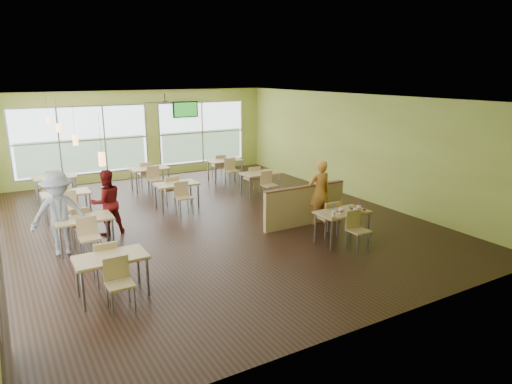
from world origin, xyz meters
TOP-DOWN VIEW (x-y plane):
  - room at (0.00, 0.00)m, footprint 12.00×12.04m
  - window_bays at (-2.65, 3.08)m, footprint 9.24×10.24m
  - main_table at (2.00, -3.00)m, footprint 1.22×1.52m
  - half_wall_divider at (2.00, -1.55)m, footprint 2.40×0.14m
  - dining_tables at (-1.05, 1.71)m, footprint 6.92×8.72m
  - pendant_lights at (-3.20, 0.68)m, footprint 0.11×7.31m
  - ceiling_fan at (-0.00, 3.00)m, footprint 1.25×1.25m
  - tv_backwall at (1.80, 5.90)m, footprint 1.00×0.07m
  - man_plaid at (2.40, -1.63)m, footprint 0.65×0.46m
  - patron_maroon at (-2.52, 0.31)m, footprint 0.83×0.68m
  - patron_grey at (-3.67, -0.48)m, footprint 1.23×0.78m
  - cup_blue at (1.61, -3.15)m, footprint 0.08×0.08m
  - cup_yellow at (1.81, -3.15)m, footprint 0.11×0.11m
  - cup_red_near at (2.15, -3.24)m, footprint 0.08×0.08m
  - cup_red_far at (2.29, -3.21)m, footprint 0.11×0.11m
  - food_basket at (2.35, -3.02)m, footprint 0.27×0.27m
  - ketchup_cup at (2.50, -3.18)m, footprint 0.07×0.07m
  - wrapper_left at (1.49, -3.30)m, footprint 0.19×0.18m
  - wrapper_mid at (1.95, -2.96)m, footprint 0.24×0.22m
  - wrapper_right at (2.31, -3.30)m, footprint 0.16×0.14m

SIDE VIEW (x-z plane):
  - half_wall_divider at x=2.00m, z-range 0.00..1.04m
  - dining_tables at x=-1.05m, z-range 0.20..1.07m
  - main_table at x=2.00m, z-range 0.20..1.07m
  - ketchup_cup at x=2.50m, z-range 0.75..0.78m
  - wrapper_left at x=1.49m, z-range 0.75..0.79m
  - wrapper_right at x=2.31m, z-range 0.75..0.79m
  - wrapper_mid at x=1.95m, z-range 0.75..0.80m
  - food_basket at x=2.35m, z-range 0.75..0.82m
  - patron_maroon at x=-2.52m, z-range 0.00..1.59m
  - cup_blue at x=1.61m, z-range 0.66..0.96m
  - cup_red_near at x=2.15m, z-range 0.66..0.96m
  - cup_red_far at x=2.29m, z-range 0.64..1.02m
  - cup_yellow at x=1.81m, z-range 0.64..1.02m
  - man_plaid at x=2.40m, z-range 0.00..1.67m
  - patron_grey at x=-3.67m, z-range 0.00..1.82m
  - window_bays at x=-2.65m, z-range 0.29..2.66m
  - room at x=0.00m, z-range 0.00..3.20m
  - tv_backwall at x=1.80m, z-range 2.15..2.75m
  - pendant_lights at x=-3.20m, z-range 2.02..2.88m
  - ceiling_fan at x=0.00m, z-range 2.80..3.09m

